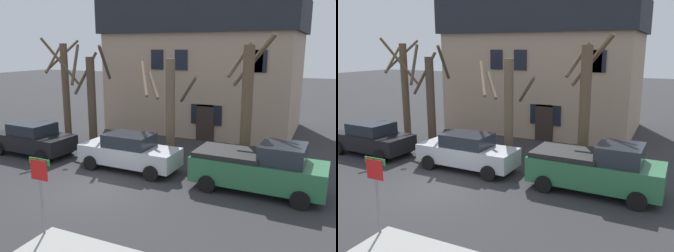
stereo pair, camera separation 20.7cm
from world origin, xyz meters
TOP-DOWN VIEW (x-y plane):
  - ground_plane at (0.00, 0.00)m, footprint 120.00×120.00m
  - building_main at (0.13, 12.73)m, footprint 12.56×7.98m
  - tree_bare_near at (-6.06, 5.42)m, footprint 2.90×2.90m
  - tree_bare_mid at (-3.77, 4.85)m, footprint 2.28×2.26m
  - tree_bare_far at (0.88, 4.95)m, footprint 3.30×3.29m
  - tree_bare_end at (4.80, 4.74)m, footprint 2.07×1.38m
  - car_black_sedan at (-5.82, 2.47)m, footprint 4.52×2.27m
  - car_silver_sedan at (-0.01, 2.56)m, footprint 4.70×2.01m
  - pickup_truck_green at (5.86, 2.46)m, footprint 5.10×2.24m
  - street_sign_pole at (0.79, -3.68)m, footprint 0.76×0.07m

SIDE VIEW (x-z plane):
  - ground_plane at x=0.00m, z-range 0.00..0.00m
  - car_silver_sedan at x=-0.01m, z-range 0.00..1.70m
  - car_black_sedan at x=-5.82m, z-range 0.00..1.70m
  - pickup_truck_green at x=5.86m, z-range -0.04..1.98m
  - street_sign_pole at x=0.79m, z-range 0.50..2.94m
  - tree_bare_far at x=0.88m, z-range 0.20..5.20m
  - tree_bare_mid at x=-3.77m, z-range -0.02..5.68m
  - tree_bare_end at x=4.80m, z-range 0.04..6.18m
  - tree_bare_near at x=-6.06m, z-range 0.13..6.20m
  - building_main at x=0.13m, z-range 0.09..8.69m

